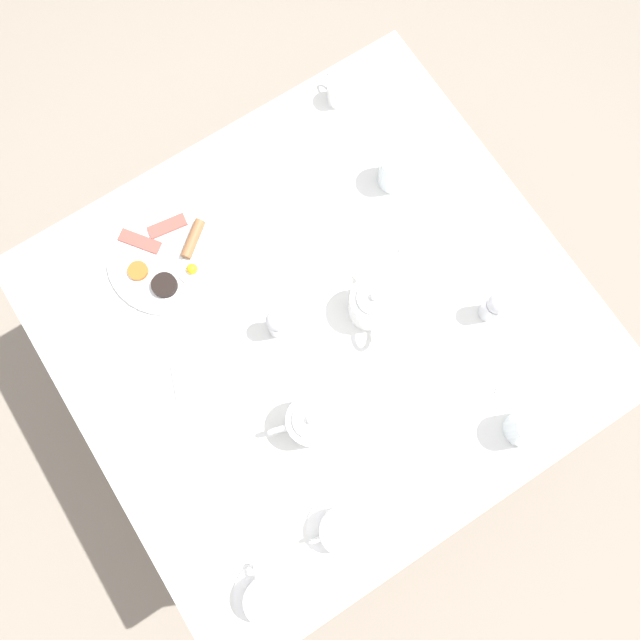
# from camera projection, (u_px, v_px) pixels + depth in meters

# --- Properties ---
(ground_plane) EXTENTS (8.00, 8.00, 0.00)m
(ground_plane) POSITION_uv_depth(u_px,v_px,m) (320.00, 371.00, 2.09)
(ground_plane) COLOR gray
(table) EXTENTS (1.03, 1.10, 0.74)m
(table) POSITION_uv_depth(u_px,v_px,m) (320.00, 328.00, 1.43)
(table) COLOR white
(table) RESTS_ON ground_plane
(breakfast_plate) EXTENTS (0.27, 0.27, 0.04)m
(breakfast_plate) POSITION_uv_depth(u_px,v_px,m) (168.00, 257.00, 1.39)
(breakfast_plate) COLOR white
(breakfast_plate) RESTS_ON table
(teapot_near) EXTENTS (0.17, 0.11, 0.12)m
(teapot_near) POSITION_uv_depth(u_px,v_px,m) (373.00, 304.00, 1.32)
(teapot_near) COLOR white
(teapot_near) RESTS_ON table
(teapot_far) EXTENTS (0.10, 0.18, 0.12)m
(teapot_far) POSITION_uv_depth(u_px,v_px,m) (311.00, 422.00, 1.27)
(teapot_far) COLOR white
(teapot_far) RESTS_ON table
(teacup_with_saucer_left) EXTENTS (0.14, 0.14, 0.06)m
(teacup_with_saucer_left) POSITION_uv_depth(u_px,v_px,m) (267.00, 598.00, 1.21)
(teacup_with_saucer_left) COLOR white
(teacup_with_saucer_left) RESTS_ON table
(teacup_with_saucer_right) EXTENTS (0.14, 0.14, 0.06)m
(teacup_with_saucer_right) POSITION_uv_depth(u_px,v_px,m) (341.00, 530.00, 1.24)
(teacup_with_saucer_right) COLOR white
(teacup_with_saucer_right) RESTS_ON table
(water_glass_tall) EXTENTS (0.07, 0.07, 0.09)m
(water_glass_tall) POSITION_uv_depth(u_px,v_px,m) (395.00, 170.00, 1.39)
(water_glass_tall) COLOR white
(water_glass_tall) RESTS_ON table
(water_glass_short) EXTENTS (0.07, 0.07, 0.10)m
(water_glass_short) POSITION_uv_depth(u_px,v_px,m) (528.00, 428.00, 1.26)
(water_glass_short) COLOR white
(water_glass_short) RESTS_ON table
(creamer_jug) EXTENTS (0.08, 0.05, 0.06)m
(creamer_jug) POSITION_uv_depth(u_px,v_px,m) (338.00, 91.00, 1.45)
(creamer_jug) COLOR white
(creamer_jug) RESTS_ON table
(pepper_grinder) EXTENTS (0.04, 0.04, 0.11)m
(pepper_grinder) POSITION_uv_depth(u_px,v_px,m) (494.00, 307.00, 1.31)
(pepper_grinder) COLOR #BCBCC1
(pepper_grinder) RESTS_ON table
(salt_grinder) EXTENTS (0.04, 0.04, 0.11)m
(salt_grinder) POSITION_uv_depth(u_px,v_px,m) (277.00, 324.00, 1.31)
(salt_grinder) COLOR #BCBCC1
(salt_grinder) RESTS_ON table
(napkin_folded) EXTENTS (0.14, 0.17, 0.01)m
(napkin_folded) POSITION_uv_depth(u_px,v_px,m) (207.00, 376.00, 1.33)
(napkin_folded) COLOR white
(napkin_folded) RESTS_ON table
(fork_by_plate) EXTENTS (0.06, 0.16, 0.00)m
(fork_by_plate) POSITION_uv_depth(u_px,v_px,m) (520.00, 364.00, 1.34)
(fork_by_plate) COLOR silver
(fork_by_plate) RESTS_ON table
(knife_by_plate) EXTENTS (0.07, 0.21, 0.00)m
(knife_by_plate) POSITION_uv_depth(u_px,v_px,m) (444.00, 235.00, 1.40)
(knife_by_plate) COLOR silver
(knife_by_plate) RESTS_ON table
(spoon_for_tea) EXTENTS (0.10, 0.14, 0.00)m
(spoon_for_tea) POSITION_uv_depth(u_px,v_px,m) (111.00, 356.00, 1.34)
(spoon_for_tea) COLOR silver
(spoon_for_tea) RESTS_ON table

